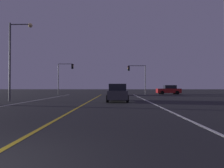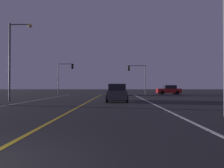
# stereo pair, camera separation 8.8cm
# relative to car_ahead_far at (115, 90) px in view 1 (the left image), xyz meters

# --- Properties ---
(lane_edge_right) EXTENTS (0.16, 37.61, 0.01)m
(lane_edge_right) POSITION_rel_car_ahead_far_xyz_m (3.30, -16.82, -0.82)
(lane_edge_right) COLOR silver
(lane_edge_right) RESTS_ON ground
(lane_edge_left) EXTENTS (0.16, 37.61, 0.01)m
(lane_edge_left) POSITION_rel_car_ahead_far_xyz_m (-8.18, -16.82, -0.82)
(lane_edge_left) COLOR silver
(lane_edge_left) RESTS_ON ground
(lane_center_divider) EXTENTS (0.16, 37.61, 0.01)m
(lane_center_divider) POSITION_rel_car_ahead_far_xyz_m (-2.44, -16.82, -0.82)
(lane_center_divider) COLOR gold
(lane_center_divider) RESTS_ON ground
(car_ahead_far) EXTENTS (2.02, 4.30, 1.70)m
(car_ahead_far) POSITION_rel_car_ahead_far_xyz_m (0.00, 0.00, 0.00)
(car_ahead_far) COLOR black
(car_ahead_far) RESTS_ON ground
(car_lead_same_lane) EXTENTS (2.02, 4.30, 1.70)m
(car_lead_same_lane) POSITION_rel_car_ahead_far_xyz_m (0.30, -13.68, 0.00)
(car_lead_same_lane) COLOR black
(car_lead_same_lane) RESTS_ON ground
(car_crossing_side) EXTENTS (4.30, 2.02, 1.70)m
(car_crossing_side) POSITION_rel_car_ahead_far_xyz_m (10.00, 3.66, 0.00)
(car_crossing_side) COLOR black
(car_crossing_side) RESTS_ON ground
(traffic_light_near_right) EXTENTS (3.28, 0.36, 5.26)m
(traffic_light_near_right) POSITION_rel_car_ahead_far_xyz_m (3.90, 2.49, 3.11)
(traffic_light_near_right) COLOR #4C4C51
(traffic_light_near_right) RESTS_ON ground
(traffic_light_near_left) EXTENTS (2.89, 0.36, 5.62)m
(traffic_light_near_left) POSITION_rel_car_ahead_far_xyz_m (-9.02, 2.49, 3.33)
(traffic_light_near_left) COLOR #4C4C51
(traffic_light_near_left) RESTS_ON ground
(street_lamp_right_near) EXTENTS (2.50, 0.44, 7.97)m
(street_lamp_right_near) POSITION_rel_car_ahead_far_xyz_m (4.94, -23.01, 4.27)
(street_lamp_right_near) COLOR #4C4C51
(street_lamp_right_near) RESTS_ON ground
(street_lamp_left_mid) EXTENTS (2.34, 0.44, 7.79)m
(street_lamp_left_mid) POSITION_rel_car_ahead_far_xyz_m (-9.85, -13.51, 4.15)
(street_lamp_left_mid) COLOR #4C4C51
(street_lamp_left_mid) RESTS_ON ground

